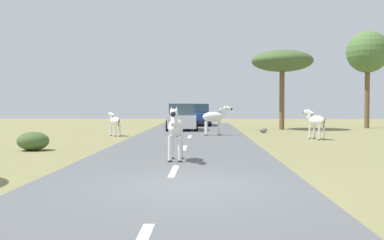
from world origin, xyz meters
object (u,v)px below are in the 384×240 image
car_0 (198,115)px  zebra_0 (176,128)px  rock_1 (263,130)px  zebra_3 (316,121)px  bush_1 (33,141)px  zebra_1 (215,117)px  tree_2 (368,53)px  zebra_2 (115,121)px  car_1 (182,118)px  tree_3 (282,62)px

car_0 → zebra_0: bearing=87.8°
zebra_0 → rock_1: size_ratio=3.65×
zebra_3 → bush_1: size_ratio=1.29×
car_0 → bush_1: size_ratio=3.68×
zebra_1 → bush_1: 10.51m
zebra_0 → tree_2: (12.78, 19.84, 4.49)m
bush_1 → rock_1: bush_1 is taller
zebra_2 → car_1: size_ratio=0.31×
zebra_3 → tree_2: (6.41, 10.80, 4.59)m
zebra_0 → rock_1: zebra_0 is taller
zebra_0 → tree_3: 19.20m
zebra_2 → tree_3: bearing=-2.7°
car_0 → tree_2: 13.59m
car_1 → tree_2: tree_2 is taller
zebra_1 → zebra_2: size_ratio=1.27×
tree_2 → car_1: bearing=-164.7°
tree_2 → zebra_1: bearing=-142.6°
zebra_3 → tree_3: 9.54m
zebra_0 → rock_1: (4.47, 14.14, -0.85)m
car_1 → bush_1: (-4.98, -12.83, -0.49)m
zebra_0 → tree_2: size_ratio=0.24×
bush_1 → tree_3: bearing=50.7°
tree_2 → tree_3: bearing=-162.7°
zebra_1 → tree_3: bearing=134.2°
zebra_1 → zebra_2: 5.48m
car_1 → bush_1: bearing=-113.3°
zebra_0 → tree_3: size_ratio=0.32×
zebra_0 → tree_2: bearing=-122.3°
zebra_1 → zebra_3: (4.96, -2.12, -0.12)m
zebra_0 → zebra_2: zebra_0 is taller
tree_2 → zebra_2: bearing=-152.4°
zebra_2 → bush_1: 7.85m
rock_1 → tree_2: bearing=34.4°
car_0 → rock_1: size_ratio=9.24×
zebra_1 → zebra_3: zebra_1 is taller
tree_3 → zebra_1: bearing=-125.9°
zebra_0 → zebra_1: bearing=-96.7°
tree_2 → bush_1: (-18.37, -16.48, -5.16)m
tree_3 → tree_2: bearing=17.3°
car_1 → bush_1: size_ratio=3.70×
zebra_1 → car_1: car_1 is taller
zebra_3 → car_0: car_0 is taller
tree_2 → zebra_3: bearing=-120.7°
car_1 → tree_2: bearing=13.1°
rock_1 → car_0: bearing=115.3°
zebra_0 → zebra_2: 11.76m
car_0 → bush_1: car_0 is taller
car_1 → tree_2: 14.64m
zebra_0 → bush_1: bearing=-30.4°
car_0 → car_1: bearing=80.3°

